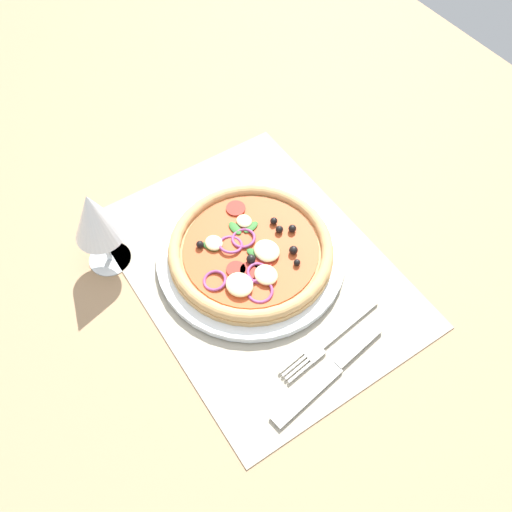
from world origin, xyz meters
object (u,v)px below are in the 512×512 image
object	(u,v)px
knife	(328,375)
pizza	(253,249)
fork	(326,342)
wine_glass	(95,219)
plate	(253,254)

from	to	relation	value
knife	pizza	bearing A→B (deg)	-104.40
pizza	fork	distance (cm)	17.76
pizza	wine_glass	world-z (taller)	wine_glass
pizza	plate	bearing A→B (deg)	-44.73
pizza	fork	bearing A→B (deg)	-178.27
pizza	knife	bearing A→B (deg)	174.17
knife	plate	bearing A→B (deg)	-104.67
plate	knife	xyz separation A→B (cm)	(-21.65, 2.31, -0.34)
pizza	knife	distance (cm)	21.74
fork	wine_glass	distance (cm)	36.49
fork	knife	xyz separation A→B (cm)	(-3.90, 2.73, 0.03)
plate	fork	size ratio (longest dim) A/B	1.59
plate	fork	distance (cm)	17.75
pizza	wine_glass	size ratio (longest dim) A/B	1.68
plate	fork	world-z (taller)	plate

